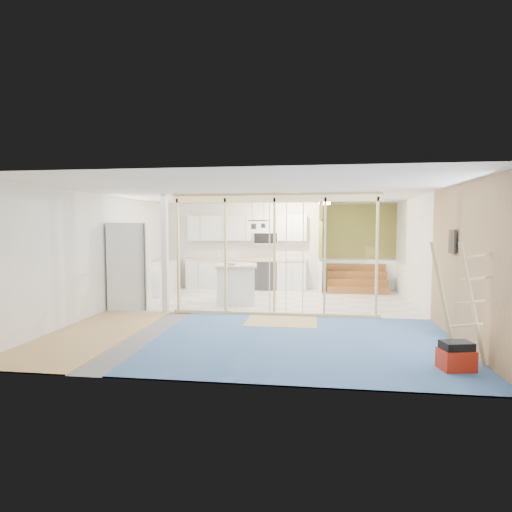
# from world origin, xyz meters

# --- Properties ---
(room) EXTENTS (7.01, 8.01, 2.61)m
(room) POSITION_xyz_m (0.00, 0.00, 1.30)
(room) COLOR slate
(room) RESTS_ON ground
(floor_overlays) EXTENTS (7.00, 8.00, 0.03)m
(floor_overlays) POSITION_xyz_m (0.07, 0.06, 0.01)
(floor_overlays) COLOR silver
(floor_overlays) RESTS_ON room
(stud_frame) EXTENTS (4.66, 0.14, 2.60)m
(stud_frame) POSITION_xyz_m (-0.24, -0.00, 1.59)
(stud_frame) COLOR #E8D98E
(stud_frame) RESTS_ON room
(base_cabinets) EXTENTS (4.45, 2.24, 0.93)m
(base_cabinets) POSITION_xyz_m (-1.61, 3.36, 0.47)
(base_cabinets) COLOR silver
(base_cabinets) RESTS_ON room
(upper_cabinets) EXTENTS (3.60, 0.41, 0.85)m
(upper_cabinets) POSITION_xyz_m (-0.84, 3.82, 1.82)
(upper_cabinets) COLOR silver
(upper_cabinets) RESTS_ON room
(green_partition) EXTENTS (2.25, 1.51, 2.60)m
(green_partition) POSITION_xyz_m (2.04, 3.66, 0.94)
(green_partition) COLOR olive
(green_partition) RESTS_ON room
(pot_rack) EXTENTS (0.52, 0.52, 0.72)m
(pot_rack) POSITION_xyz_m (-0.31, 1.89, 2.00)
(pot_rack) COLOR black
(pot_rack) RESTS_ON room
(sheathing_panel) EXTENTS (0.02, 4.00, 2.60)m
(sheathing_panel) POSITION_xyz_m (3.48, -2.00, 1.30)
(sheathing_panel) COLOR tan
(sheathing_panel) RESTS_ON room
(electrical_panel) EXTENTS (0.04, 0.30, 0.40)m
(electrical_panel) POSITION_xyz_m (3.43, -1.40, 1.65)
(electrical_panel) COLOR #323237
(electrical_panel) RESTS_ON room
(ceiling_light) EXTENTS (0.32, 0.32, 0.08)m
(ceiling_light) POSITION_xyz_m (1.40, 3.00, 2.54)
(ceiling_light) COLOR #FFEABF
(ceiling_light) RESTS_ON room
(fridge) EXTENTS (1.04, 1.01, 1.99)m
(fridge) POSITION_xyz_m (-3.11, 0.45, 0.99)
(fridge) COLOR silver
(fridge) RESTS_ON room
(island) EXTENTS (1.13, 1.13, 0.97)m
(island) POSITION_xyz_m (-0.75, 1.28, 0.48)
(island) COLOR silver
(island) RESTS_ON room
(bowl) EXTENTS (0.29, 0.29, 0.06)m
(bowl) POSITION_xyz_m (-0.83, 1.14, 1.01)
(bowl) COLOR white
(bowl) RESTS_ON island
(soap_bottle_a) EXTENTS (0.12, 0.12, 0.27)m
(soap_bottle_a) POSITION_xyz_m (-1.76, 3.71, 1.06)
(soap_bottle_a) COLOR silver
(soap_bottle_a) RESTS_ON base_cabinets
(soap_bottle_b) EXTENTS (0.10, 0.10, 0.19)m
(soap_bottle_b) POSITION_xyz_m (0.70, 3.82, 1.03)
(soap_bottle_b) COLOR silver
(soap_bottle_b) RESTS_ON base_cabinets
(toolbox) EXTENTS (0.47, 0.40, 0.40)m
(toolbox) POSITION_xyz_m (3.00, -3.13, 0.19)
(toolbox) COLOR #B02210
(toolbox) RESTS_ON room
(ladder) EXTENTS (0.89, 0.19, 1.68)m
(ladder) POSITION_xyz_m (3.13, -2.86, 0.86)
(ladder) COLOR #D7BE83
(ladder) RESTS_ON room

